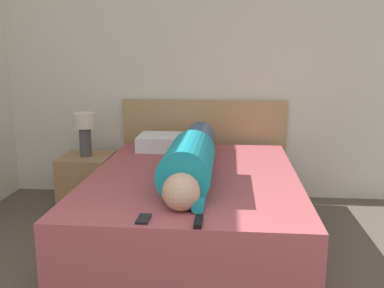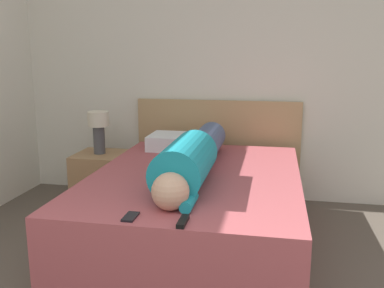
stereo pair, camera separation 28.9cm
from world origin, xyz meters
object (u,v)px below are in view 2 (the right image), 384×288
Objects in this scene: table_lamp at (99,127)px; tv_remote at (183,221)px; bed at (196,210)px; pillow_near_headboard at (179,142)px; nightstand at (101,178)px; person_lying at (193,157)px; cell_phone at (130,217)px.

tv_remote is (1.16, -1.67, -0.17)m from table_lamp.
bed is 13.40× the size of tv_remote.
table_lamp is at bearing -179.11° from pillow_near_headboard.
table_lamp is 2.65× the size of tv_remote.
pillow_near_headboard is (0.76, 0.01, 0.38)m from nightstand.
person_lying is at bearing -94.45° from bed.
table_lamp reaches higher than person_lying.
tv_remote reaches higher than nightstand.
cell_phone is (-0.19, -0.90, 0.29)m from bed.
nightstand is 0.94× the size of pillow_near_headboard.
person_lying is 0.89m from pillow_near_headboard.
tv_remote is 0.29m from cell_phone.
pillow_near_headboard is 4.00× the size of cell_phone.
table_lamp is at bearing 90.00° from nightstand.
person_lying is (1.05, -0.83, -0.04)m from table_lamp.
nightstand is 1.23× the size of table_lamp.
nightstand is 1.89m from cell_phone.
bed is at bearing -35.09° from nightstand.
cell_phone is (-0.18, -0.82, -0.13)m from person_lying.
tv_remote is at bearing -83.57° from bed.
table_lamp is 3.06× the size of cell_phone.
person_lying is at bearing -70.67° from pillow_near_headboard.
nightstand is at bearing 144.91° from bed.
person_lying is 3.25× the size of pillow_near_headboard.
bed is 1.30m from nightstand.
person_lying is at bearing 77.57° from cell_phone.
pillow_near_headboard is (0.76, 0.01, -0.12)m from table_lamp.
bed is at bearing -68.38° from pillow_near_headboard.
bed is 0.96m from cell_phone.
table_lamp is 0.24× the size of person_lying.
nightstand is 1.42m from person_lying.
pillow_near_headboard is at bearing 103.52° from tv_remote.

